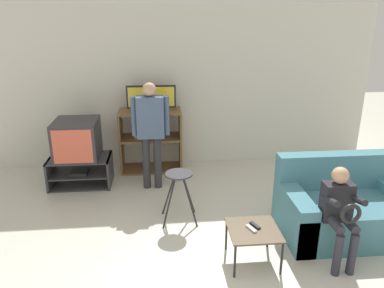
% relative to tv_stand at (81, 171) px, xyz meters
% --- Properties ---
extents(wall_back, '(6.40, 0.06, 2.60)m').
position_rel_tv_stand_xyz_m(wall_back, '(1.51, 0.78, 1.09)').
color(wall_back, silver).
rests_on(wall_back, ground_plane).
extents(tv_stand, '(0.90, 0.55, 0.43)m').
position_rel_tv_stand_xyz_m(tv_stand, '(0.00, 0.00, 0.00)').
color(tv_stand, '#38383D').
rests_on(tv_stand, ground_plane).
extents(television_main, '(0.61, 0.65, 0.56)m').
position_rel_tv_stand_xyz_m(television_main, '(-0.01, 0.01, 0.50)').
color(television_main, '#2D2D33').
rests_on(television_main, tv_stand).
extents(media_shelf, '(0.98, 0.47, 1.00)m').
position_rel_tv_stand_xyz_m(media_shelf, '(1.05, 0.47, 0.30)').
color(media_shelf, brown).
rests_on(media_shelf, ground_plane).
extents(television_flat, '(0.76, 0.20, 0.39)m').
position_rel_tv_stand_xyz_m(television_flat, '(1.08, 0.49, 0.97)').
color(television_flat, black).
rests_on(television_flat, media_shelf).
extents(folding_stool, '(0.43, 0.37, 0.64)m').
position_rel_tv_stand_xyz_m(folding_stool, '(1.40, -1.16, 0.30)').
color(folding_stool, black).
rests_on(folding_stool, ground_plane).
extents(snack_table, '(0.51, 0.51, 0.38)m').
position_rel_tv_stand_xyz_m(snack_table, '(2.11, -2.05, 0.13)').
color(snack_table, brown).
rests_on(snack_table, ground_plane).
extents(remote_control_black, '(0.09, 0.15, 0.02)m').
position_rel_tv_stand_xyz_m(remote_control_black, '(2.13, -2.00, 0.18)').
color(remote_control_black, black).
rests_on(remote_control_black, snack_table).
extents(remote_control_white, '(0.09, 0.15, 0.02)m').
position_rel_tv_stand_xyz_m(remote_control_white, '(2.08, -2.06, 0.18)').
color(remote_control_white, silver).
rests_on(remote_control_white, snack_table).
extents(couch, '(1.43, 0.90, 0.88)m').
position_rel_tv_stand_xyz_m(couch, '(3.28, -1.60, 0.08)').
color(couch, teal).
rests_on(couch, ground_plane).
extents(person_standing_adult, '(0.53, 0.20, 1.56)m').
position_rel_tv_stand_xyz_m(person_standing_adult, '(1.07, -0.20, 0.73)').
color(person_standing_adult, '#2D2D33').
rests_on(person_standing_adult, ground_plane).
extents(person_seated_child, '(0.33, 0.43, 1.02)m').
position_rel_tv_stand_xyz_m(person_seated_child, '(2.95, -2.11, 0.40)').
color(person_seated_child, '#2D2D38').
rests_on(person_seated_child, ground_plane).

